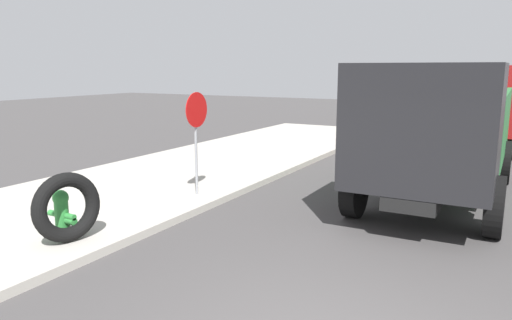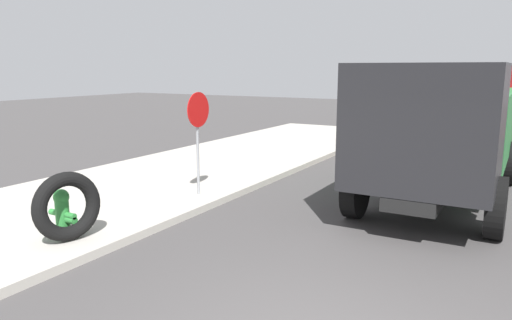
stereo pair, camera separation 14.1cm
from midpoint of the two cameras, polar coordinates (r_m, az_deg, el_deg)
The scene contains 6 objects.
fire_hydrant at distance 8.69m, azimuth -21.33°, elevation -5.63°, with size 0.26×0.59×0.80m.
loose_tire at distance 8.39m, azimuth -20.84°, elevation -5.13°, with size 1.14×1.14×0.24m, color black.
stop_sign at distance 10.63m, azimuth -6.45°, elevation 4.23°, with size 0.76×0.08×2.26m.
dump_truck_green at distance 11.37m, azimuth 21.52°, elevation 3.41°, with size 7.01×2.82×3.00m.
dump_truck_yellow at distance 19.80m, azimuth 26.64°, elevation 5.84°, with size 7.05×2.92×3.00m.
dump_truck_red at distance 26.11m, azimuth 27.73°, elevation 6.67°, with size 7.09×3.02×3.00m.
Camera 2 is at (-4.22, -1.69, 2.92)m, focal length 34.06 mm.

